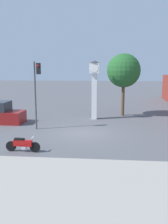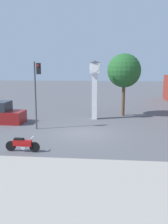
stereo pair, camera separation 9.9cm
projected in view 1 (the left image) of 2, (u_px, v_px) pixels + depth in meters
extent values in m
plane|color=#56565B|center=(83.00, 133.00, 17.61)|extent=(120.00, 120.00, 0.00)
cube|color=#9E998E|center=(63.00, 188.00, 9.66)|extent=(36.00, 6.00, 0.10)
cylinder|color=black|center=(35.00, 147.00, 13.71)|extent=(0.58, 0.12, 0.58)
cylinder|color=black|center=(11.00, 146.00, 13.89)|extent=(0.58, 0.12, 0.58)
cube|color=#B71414|center=(23.00, 143.00, 13.76)|extent=(1.06, 0.25, 0.35)
cube|color=black|center=(19.00, 139.00, 13.75)|extent=(0.55, 0.24, 0.10)
cylinder|color=silver|center=(24.00, 147.00, 13.80)|extent=(0.28, 0.20, 0.27)
cube|color=silver|center=(33.00, 137.00, 13.62)|extent=(0.07, 0.42, 0.04)
cube|color=white|center=(94.00, 96.00, 21.94)|extent=(0.46, 0.46, 4.06)
cube|color=white|center=(95.00, 68.00, 21.49)|extent=(0.87, 0.87, 0.87)
cylinder|color=white|center=(94.00, 68.00, 21.05)|extent=(0.69, 0.02, 0.69)
cone|color=#333338|center=(95.00, 62.00, 21.39)|extent=(1.04, 1.04, 0.20)
cylinder|color=#47474C|center=(35.00, 96.00, 18.33)|extent=(0.12, 0.12, 4.99)
cube|color=black|center=(38.00, 69.00, 17.93)|extent=(0.28, 0.24, 0.80)
sphere|color=red|center=(38.00, 66.00, 17.75)|extent=(0.16, 0.16, 0.16)
cylinder|color=brown|center=(123.00, 100.00, 23.62)|extent=(0.30, 0.30, 3.00)
sphere|color=#235B28|center=(124.00, 70.00, 23.12)|extent=(3.13, 3.13, 3.13)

